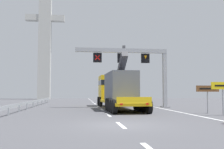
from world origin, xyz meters
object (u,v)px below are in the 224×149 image
at_px(overhead_lane_gantry, 134,60).
at_px(heavy_haul_truck_yellow, 116,89).
at_px(bridge_pylon_distant, 45,32).
at_px(tourist_info_sign_brown, 208,92).
at_px(exit_sign_yellow, 223,90).

bearing_deg(overhead_lane_gantry, heavy_haul_truck_yellow, -159.02).
distance_m(heavy_haul_truck_yellow, bridge_pylon_distant, 39.05).
distance_m(overhead_lane_gantry, tourist_info_sign_brown, 10.00).
bearing_deg(tourist_info_sign_brown, overhead_lane_gantry, 115.94).
bearing_deg(tourist_info_sign_brown, exit_sign_yellow, -83.75).
xyz_separation_m(overhead_lane_gantry, tourist_info_sign_brown, (4.10, -8.44, -3.45)).
xyz_separation_m(heavy_haul_truck_yellow, exit_sign_yellow, (6.46, -9.49, -0.12)).
height_order(exit_sign_yellow, bridge_pylon_distant, bridge_pylon_distant).
xyz_separation_m(overhead_lane_gantry, bridge_pylon_distant, (-14.26, 33.66, 10.58)).
height_order(overhead_lane_gantry, heavy_haul_truck_yellow, overhead_lane_gantry).
height_order(overhead_lane_gantry, bridge_pylon_distant, bridge_pylon_distant).
distance_m(exit_sign_yellow, tourist_info_sign_brown, 1.90).
relative_size(heavy_haul_truck_yellow, bridge_pylon_distant, 0.46).
bearing_deg(overhead_lane_gantry, exit_sign_yellow, -67.33).
relative_size(tourist_info_sign_brown, bridge_pylon_distant, 0.07).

